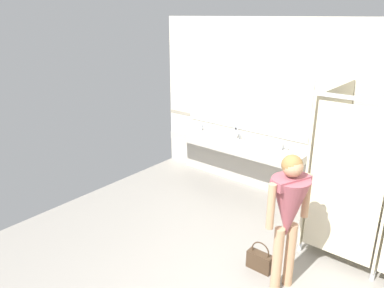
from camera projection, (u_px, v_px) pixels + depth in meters
The scene contains 7 objects.
wall_back at pixel (368, 125), 5.16m from camera, with size 7.48×0.12×2.88m, color beige.
wall_back_tile_band at pixel (363, 152), 5.24m from camera, with size 7.48×0.01×0.06m, color #9E937F.
vanity_counter at pixel (236, 152), 6.44m from camera, with size 2.49×0.53×0.95m.
mirror_panel at pixel (244, 102), 6.28m from camera, with size 2.39×0.02×1.01m, color silver.
person_standing at pixel (288, 208), 3.81m from camera, with size 0.52×0.53×1.59m.
handbag at pixel (260, 260), 4.38m from camera, with size 0.31×0.12×0.38m.
soap_dispenser at pixel (236, 134), 6.44m from camera, with size 0.07×0.07×0.20m.
Camera 1 is at (1.22, -2.18, 2.91)m, focal length 34.18 mm.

